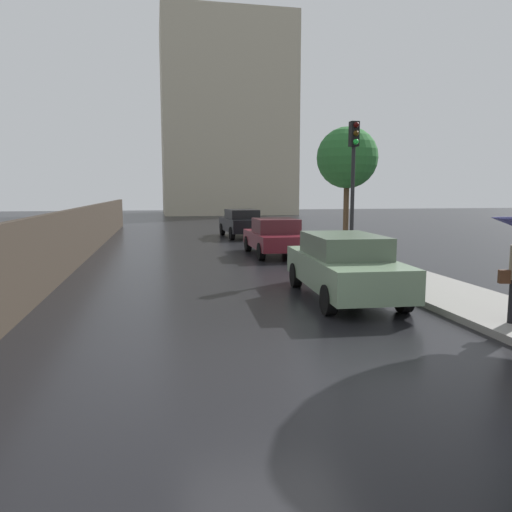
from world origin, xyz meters
TOP-DOWN VIEW (x-y plane):
  - ground at (0.00, 0.00)m, footprint 120.00×120.00m
  - car_black_near_kerb at (2.78, 19.76)m, footprint 1.95×4.41m
  - car_green_mid_road at (2.65, 3.97)m, footprint 1.99×4.65m
  - car_maroon_behind_camera at (2.85, 11.93)m, footprint 1.86×4.20m
  - traffic_light at (4.36, 7.79)m, footprint 0.26×0.39m
  - street_tree_mid at (6.83, 14.73)m, footprint 2.76×2.76m
  - distant_tower at (5.79, 49.12)m, footprint 14.02×11.28m

SIDE VIEW (x-z plane):
  - ground at x=0.00m, z-range 0.00..0.00m
  - car_maroon_behind_camera at x=2.85m, z-range 0.01..1.44m
  - car_green_mid_road at x=2.65m, z-range 0.03..1.52m
  - car_black_near_kerb at x=2.78m, z-range 0.04..1.55m
  - traffic_light at x=4.36m, z-range 0.99..5.44m
  - street_tree_mid at x=6.83m, z-range 1.28..6.65m
  - distant_tower at x=5.79m, z-range 0.00..20.67m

